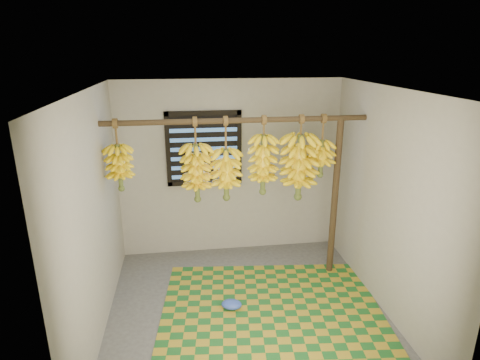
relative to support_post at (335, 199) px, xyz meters
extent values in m
cube|color=#4A4A4A|center=(-1.20, -0.70, -1.00)|extent=(3.00, 3.00, 0.01)
cube|color=silver|center=(-1.20, -0.70, 1.40)|extent=(3.00, 3.00, 0.01)
cube|color=gray|center=(-1.20, 0.80, 0.20)|extent=(3.00, 0.01, 2.40)
cube|color=gray|center=(-2.71, -0.70, 0.20)|extent=(0.01, 3.00, 2.40)
cube|color=gray|center=(0.30, -0.70, 0.20)|extent=(0.01, 3.00, 2.40)
cube|color=black|center=(-1.55, 0.78, 0.50)|extent=(1.00, 0.04, 1.00)
cylinder|color=#402F1C|center=(-1.20, 0.00, 1.00)|extent=(3.00, 0.06, 0.06)
cylinder|color=#402F1C|center=(0.00, 0.00, 0.00)|extent=(0.08, 0.08, 2.00)
cube|color=#1A5B22|center=(-0.93, -0.74, -0.99)|extent=(2.60, 2.17, 0.01)
ellipsoid|color=#314DB7|center=(-1.36, -0.63, -0.94)|extent=(0.27, 0.22, 0.09)
cylinder|color=brown|center=(-2.53, 0.00, 0.89)|extent=(0.02, 0.02, 0.29)
cylinder|color=#4C5923|center=(-2.53, 0.00, 0.53)|extent=(0.05, 0.05, 0.49)
cylinder|color=brown|center=(-1.68, 0.00, 0.87)|extent=(0.02, 0.02, 0.31)
cylinder|color=#4C5923|center=(-1.68, 0.00, 0.43)|extent=(0.06, 0.06, 0.64)
cylinder|color=brown|center=(-1.34, 0.00, 0.84)|extent=(0.02, 0.02, 0.38)
cylinder|color=#4C5923|center=(-1.34, 0.00, 0.40)|extent=(0.06, 0.06, 0.57)
cylinder|color=brown|center=(-0.91, 0.00, 0.91)|extent=(0.02, 0.02, 0.23)
cylinder|color=#4C5923|center=(-0.91, 0.00, 0.50)|extent=(0.06, 0.06, 0.66)
cylinder|color=brown|center=(-0.47, 0.00, 0.91)|extent=(0.02, 0.02, 0.24)
cylinder|color=#4C5923|center=(-0.47, 0.00, 0.45)|extent=(0.07, 0.07, 0.74)
cylinder|color=brown|center=(-0.21, 0.00, 0.87)|extent=(0.02, 0.02, 0.31)
cylinder|color=#4C5923|center=(-0.21, 0.00, 0.55)|extent=(0.05, 0.05, 0.40)
camera|label=1|loc=(-1.80, -4.40, 1.76)|focal=30.00mm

